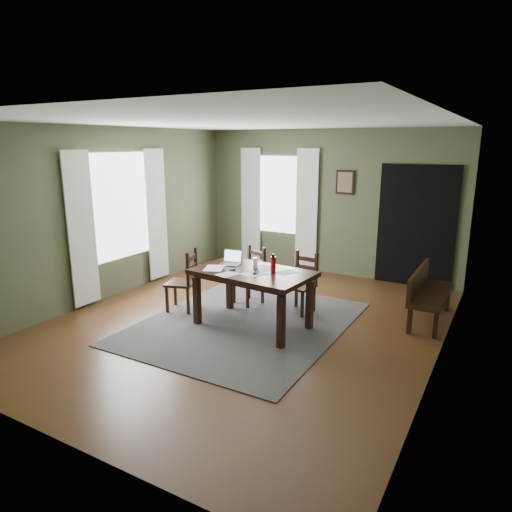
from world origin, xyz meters
The scene contains 26 objects.
ground centered at (0.00, 0.00, -0.01)m, with size 5.00×6.00×0.01m.
room_shell centered at (0.00, 0.00, 1.80)m, with size 5.02×6.02×2.71m.
rug centered at (0.00, 0.00, 0.01)m, with size 2.60×3.20×0.01m.
dining_table centered at (0.15, -0.05, 0.69)m, with size 1.64×1.07×0.78m.
chair_end centered at (-1.05, -0.01, 0.45)m, with size 0.51×0.51×0.92m.
chair_back_left centered at (-0.35, 0.75, 0.44)m, with size 0.48×0.48×0.88m.
chair_back_right centered at (0.49, 0.79, 0.44)m, with size 0.44×0.44×0.88m.
bench centered at (2.15, 1.32, 0.45)m, with size 0.43×1.33×0.75m.
laptop centered at (-0.30, 0.12, 0.84)m, with size 0.31×0.26×0.19m.
computer_mouse centered at (-0.09, -0.19, 0.81)m, with size 0.05×0.08×0.03m, color #3F3F42.
tv_remote centered at (0.24, -0.13, 0.80)m, with size 0.05×0.18×0.02m, color black.
drinking_glass centered at (0.11, 0.08, 0.86)m, with size 0.07×0.07×0.15m, color silver.
water_bottle centered at (0.42, 0.01, 0.91)m, with size 0.09×0.09×0.25m.
paper_a centered at (-0.37, -0.20, 0.79)m, with size 0.25×0.32×0.00m, color white.
paper_b centered at (0.25, -0.17, 0.79)m, with size 0.24×0.32×0.00m, color white.
paper_c centered at (0.24, 0.15, 0.79)m, with size 0.22×0.29×0.00m, color white.
paper_d centered at (0.57, 0.11, 0.79)m, with size 0.20×0.26×0.00m, color white.
paper_e centered at (-0.05, -0.36, 0.79)m, with size 0.21×0.27×0.00m, color white.
window_left centered at (-2.47, 0.20, 1.45)m, with size 0.01×1.30×1.70m.
window_back centered at (-1.00, 2.97, 1.45)m, with size 1.00×0.01×1.50m.
curtain_left_near centered at (-2.44, -0.62, 1.20)m, with size 0.03×0.48×2.30m.
curtain_left_far centered at (-2.44, 1.02, 1.20)m, with size 0.03×0.48×2.30m.
curtain_back_left centered at (-1.62, 2.94, 1.20)m, with size 0.44×0.03×2.30m.
curtain_back_right centered at (-0.38, 2.94, 1.20)m, with size 0.44×0.03×2.30m.
framed_picture centered at (0.35, 2.97, 1.75)m, with size 0.34×0.03×0.44m.
doorway_back centered at (1.65, 2.97, 1.05)m, with size 1.30×0.03×2.10m.
Camera 1 is at (3.06, -5.10, 2.44)m, focal length 32.00 mm.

